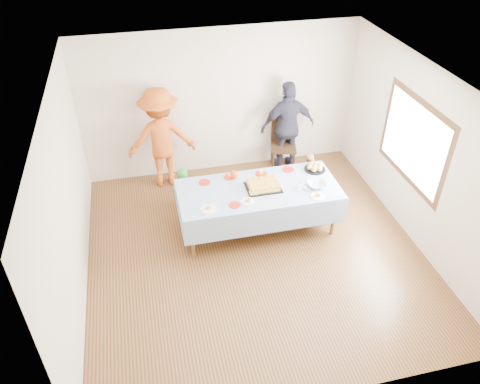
{
  "coord_description": "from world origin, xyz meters",
  "views": [
    {
      "loc": [
        -1.43,
        -5.15,
        4.95
      ],
      "look_at": [
        -0.16,
        0.3,
        0.93
      ],
      "focal_mm": 35.0,
      "sensor_mm": 36.0,
      "label": 1
    }
  ],
  "objects_px": {
    "dining_chair": "(283,140)",
    "birthday_cake": "(263,186)",
    "adult_left": "(161,138)",
    "party_table": "(259,191)"
  },
  "relations": [
    {
      "from": "party_table",
      "to": "dining_chair",
      "type": "distance_m",
      "value": 1.94
    },
    {
      "from": "birthday_cake",
      "to": "adult_left",
      "type": "relative_size",
      "value": 0.29
    },
    {
      "from": "party_table",
      "to": "adult_left",
      "type": "xyz_separation_m",
      "value": [
        -1.33,
        1.67,
        0.2
      ]
    },
    {
      "from": "party_table",
      "to": "birthday_cake",
      "type": "xyz_separation_m",
      "value": [
        0.07,
        0.0,
        0.1
      ]
    },
    {
      "from": "dining_chair",
      "to": "adult_left",
      "type": "height_order",
      "value": "adult_left"
    },
    {
      "from": "birthday_cake",
      "to": "adult_left",
      "type": "distance_m",
      "value": 2.18
    },
    {
      "from": "birthday_cake",
      "to": "party_table",
      "type": "bearing_deg",
      "value": -177.39
    },
    {
      "from": "dining_chair",
      "to": "birthday_cake",
      "type": "bearing_deg",
      "value": -103.71
    },
    {
      "from": "adult_left",
      "to": "dining_chair",
      "type": "bearing_deg",
      "value": 179.4
    },
    {
      "from": "birthday_cake",
      "to": "adult_left",
      "type": "height_order",
      "value": "adult_left"
    }
  ]
}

